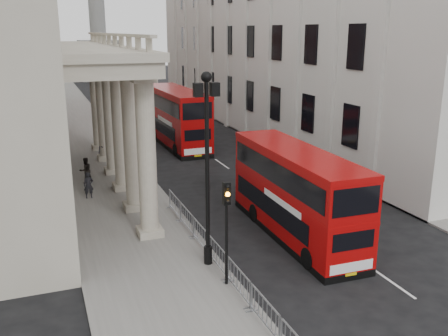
% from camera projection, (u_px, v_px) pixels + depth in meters
% --- Properties ---
extents(ground, '(260.00, 260.00, 0.00)m').
position_uv_depth(ground, '(258.00, 309.00, 18.55)').
color(ground, black).
rests_on(ground, ground).
extents(sidewalk_west, '(6.00, 140.00, 0.12)m').
position_uv_depth(sidewalk_west, '(89.00, 145.00, 44.57)').
color(sidewalk_west, slate).
rests_on(sidewalk_west, ground).
extents(sidewalk_east, '(3.00, 140.00, 0.12)m').
position_uv_depth(sidewalk_east, '(257.00, 132.00, 50.17)').
color(sidewalk_east, slate).
rests_on(sidewalk_east, ground).
extents(kerb, '(0.20, 140.00, 0.14)m').
position_uv_depth(kerb, '(122.00, 143.00, 45.57)').
color(kerb, slate).
rests_on(kerb, ground).
extents(west_building_far, '(9.00, 30.00, 20.00)m').
position_uv_depth(west_building_far, '(7.00, 30.00, 84.45)').
color(west_building_far, '#A19987').
rests_on(west_building_far, ground).
extents(east_building, '(8.00, 55.00, 25.00)m').
position_uv_depth(east_building, '(274.00, 4.00, 49.50)').
color(east_building, beige).
rests_on(east_building, ground).
extents(lamp_post_south, '(1.05, 0.44, 8.32)m').
position_uv_depth(lamp_post_south, '(207.00, 158.00, 20.64)').
color(lamp_post_south, black).
rests_on(lamp_post_south, sidewalk_west).
extents(lamp_post_mid, '(1.05, 0.44, 8.32)m').
position_uv_depth(lamp_post_mid, '(134.00, 105.00, 35.07)').
color(lamp_post_mid, black).
rests_on(lamp_post_mid, sidewalk_west).
extents(lamp_post_north, '(1.05, 0.44, 8.32)m').
position_uv_depth(lamp_post_north, '(104.00, 83.00, 49.50)').
color(lamp_post_north, black).
rests_on(lamp_post_north, sidewalk_west).
extents(traffic_light, '(0.28, 0.33, 4.30)m').
position_uv_depth(traffic_light, '(227.00, 215.00, 19.34)').
color(traffic_light, black).
rests_on(traffic_light, sidewalk_west).
extents(crowd_barriers, '(0.50, 18.75, 1.10)m').
position_uv_depth(crowd_barriers, '(228.00, 268.00, 20.26)').
color(crowd_barriers, gray).
rests_on(crowd_barriers, sidewalk_west).
extents(bus_near, '(2.68, 10.29, 4.42)m').
position_uv_depth(bus_near, '(295.00, 192.00, 24.63)').
color(bus_near, '#A20707').
rests_on(bus_near, ground).
extents(bus_far, '(3.07, 11.64, 5.00)m').
position_uv_depth(bus_far, '(176.00, 116.00, 44.26)').
color(bus_far, '#930607').
rests_on(bus_far, ground).
extents(pedestrian_a, '(0.59, 0.39, 1.61)m').
position_uv_depth(pedestrian_a, '(89.00, 185.00, 30.25)').
color(pedestrian_a, black).
rests_on(pedestrian_a, sidewalk_west).
extents(pedestrian_b, '(1.03, 0.93, 1.74)m').
position_uv_depth(pedestrian_b, '(86.00, 170.00, 33.20)').
color(pedestrian_b, black).
rests_on(pedestrian_b, sidewalk_west).
extents(pedestrian_c, '(0.90, 0.59, 1.83)m').
position_uv_depth(pedestrian_c, '(104.00, 149.00, 38.97)').
color(pedestrian_c, black).
rests_on(pedestrian_c, sidewalk_west).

